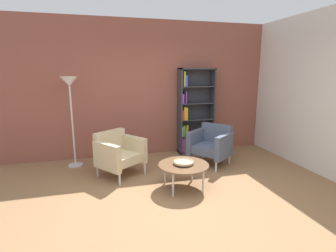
# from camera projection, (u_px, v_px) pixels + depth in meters

# --- Properties ---
(ground_plane) EXTENTS (8.32, 8.32, 0.00)m
(ground_plane) POSITION_uv_depth(u_px,v_px,m) (176.00, 204.00, 3.66)
(ground_plane) COLOR olive
(brick_back_panel) EXTENTS (6.40, 0.12, 2.90)m
(brick_back_panel) POSITION_uv_depth(u_px,v_px,m) (144.00, 89.00, 5.68)
(brick_back_panel) COLOR brown
(brick_back_panel) RESTS_ON ground_plane
(plaster_right_partition) EXTENTS (0.12, 5.20, 2.90)m
(plaster_right_partition) POSITION_uv_depth(u_px,v_px,m) (320.00, 93.00, 4.65)
(plaster_right_partition) COLOR silver
(plaster_right_partition) RESTS_ON ground_plane
(bookshelf_tall) EXTENTS (0.80, 0.30, 1.90)m
(bookshelf_tall) POSITION_uv_depth(u_px,v_px,m) (193.00, 113.00, 5.87)
(bookshelf_tall) COLOR #333338
(bookshelf_tall) RESTS_ON ground_plane
(coffee_table_low) EXTENTS (0.80, 0.80, 0.40)m
(coffee_table_low) POSITION_uv_depth(u_px,v_px,m) (183.00, 166.00, 4.10)
(coffee_table_low) COLOR brown
(coffee_table_low) RESTS_ON ground_plane
(decorative_bowl) EXTENTS (0.32, 0.32, 0.05)m
(decorative_bowl) POSITION_uv_depth(u_px,v_px,m) (184.00, 162.00, 4.09)
(decorative_bowl) COLOR tan
(decorative_bowl) RESTS_ON coffee_table_low
(armchair_by_bookshelf) EXTENTS (0.94, 0.95, 0.78)m
(armchair_by_bookshelf) POSITION_uv_depth(u_px,v_px,m) (211.00, 144.00, 5.19)
(armchair_by_bookshelf) COLOR #4C566B
(armchair_by_bookshelf) RESTS_ON ground_plane
(armchair_corner_red) EXTENTS (0.95, 0.94, 0.78)m
(armchair_corner_red) POSITION_uv_depth(u_px,v_px,m) (118.00, 153.00, 4.63)
(armchair_corner_red) COLOR #C6B289
(armchair_corner_red) RESTS_ON ground_plane
(floor_lamp_torchiere) EXTENTS (0.32, 0.32, 1.74)m
(floor_lamp_torchiere) POSITION_uv_depth(u_px,v_px,m) (70.00, 92.00, 4.86)
(floor_lamp_torchiere) COLOR silver
(floor_lamp_torchiere) RESTS_ON ground_plane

